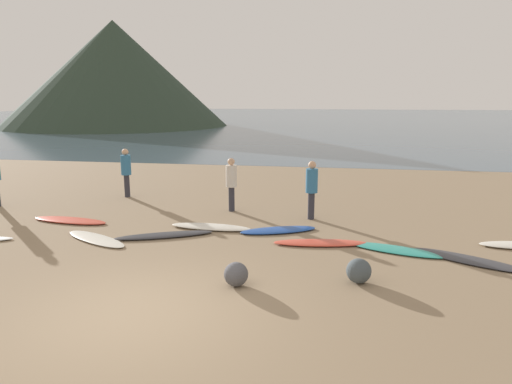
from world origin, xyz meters
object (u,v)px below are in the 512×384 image
Objects in this scene: surfboard_6 at (320,243)px; beach_rock_near at (236,274)px; surfboard_3 at (164,235)px; surfboard_2 at (96,239)px; person_2 at (126,169)px; surfboard_1 at (70,220)px; surfboard_8 at (469,260)px; surfboard_4 at (211,227)px; person_0 at (312,185)px; beach_rock_far at (359,271)px; person_3 at (231,180)px; surfboard_7 at (397,250)px; surfboard_5 at (278,230)px.

beach_rock_near is at bearing -126.58° from surfboard_6.
surfboard_6 is at bearing -23.92° from surfboard_3.
surfboard_2 is 0.96× the size of surfboard_6.
surfboard_2 is at bearing 151.57° from beach_rock_near.
person_2 is at bearing 134.71° from surfboard_2.
surfboard_1 is 0.95× the size of surfboard_8.
surfboard_6 is at bearing -12.87° from surfboard_4.
person_0 is at bearing 77.38° from beach_rock_near.
surfboard_4 is at bearing 140.44° from beach_rock_far.
surfboard_4 is 0.99× the size of surfboard_6.
surfboard_3 is 3.13m from person_3.
surfboard_6 reaches higher than surfboard_7.
surfboard_8 is 4.96m from beach_rock_near.
beach_rock_far reaches higher than surfboard_7.
person_0 is 1.03× the size of person_3.
surfboard_2 is 4.53× the size of beach_rock_far.
surfboard_4 reaches higher than surfboard_3.
surfboard_5 is at bearing 52.10° from person_2.
surfboard_7 is at bearing -0.23° from surfboard_1.
surfboard_5 is 1.81m from person_0.
person_2 reaches higher than surfboard_5.
surfboard_2 is 1.60m from surfboard_3.
surfboard_2 is 4.72× the size of beach_rock_near.
surfboard_6 is 1.32× the size of person_0.
surfboard_1 is 4.83× the size of beach_rock_far.
surfboard_1 is 8.15m from beach_rock_far.
person_3 is (2.58, 3.32, 0.91)m from surfboard_2.
surfboard_4 is 4.68m from beach_rock_far.
beach_rock_near reaches higher than surfboard_1.
beach_rock_near reaches higher than surfboard_8.
surfboard_2 is at bearing 177.73° from surfboard_6.
person_0 is (-2.03, 2.43, 0.93)m from surfboard_7.
person_0 is (3.44, 2.27, 0.92)m from surfboard_3.
person_3 is at bearing 126.22° from surfboard_6.
surfboard_5 is 3.53m from beach_rock_far.
surfboard_8 is 10.85m from person_2.
surfboard_6 is (3.78, 0.04, -0.00)m from surfboard_3.
beach_rock_near is at bearing -123.15° from surfboard_7.
surfboard_4 is at bearing 155.22° from surfboard_6.
surfboard_8 is at bearing -10.02° from surfboard_4.
person_0 reaches higher than surfboard_6.
person_0 is at bearing 82.86° from person_3.
person_2 reaches higher than surfboard_4.
surfboard_7 is 1.45m from surfboard_8.
person_2 is (-5.57, 3.24, 0.93)m from surfboard_5.
surfboard_2 is 5.77m from person_0.
person_2 is at bearing -80.12° from person_0.
surfboard_5 is at bearing -169.03° from surfboard_8.
surfboard_3 is 1.46× the size of person_0.
person_2 is (-9.74, 4.70, 0.94)m from surfboard_8.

